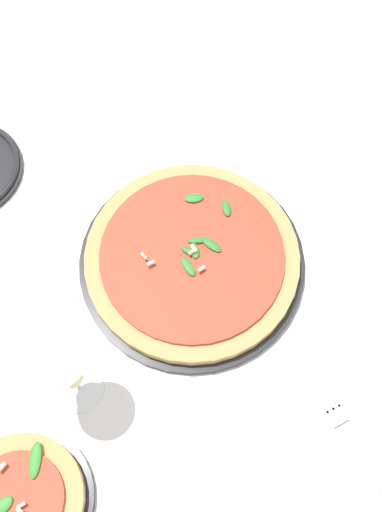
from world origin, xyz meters
TOP-DOWN VIEW (x-y plane):
  - ground_plane at (0.00, 0.00)m, footprint 6.00×6.00m
  - pizza_arugula_main at (0.01, 0.02)m, footprint 0.33×0.33m
  - pizza_personal_side at (-0.32, 0.23)m, footprint 0.18×0.18m
  - wine_glass at (-0.17, 0.17)m, footprint 0.08×0.08m
  - napkin at (-0.27, -0.20)m, footprint 0.15×0.12m
  - fork at (-0.26, -0.20)m, footprint 0.20×0.12m

SIDE VIEW (x-z plane):
  - ground_plane at x=0.00m, z-range 0.00..0.00m
  - napkin at x=-0.27m, z-range 0.00..0.01m
  - fork at x=-0.26m, z-range 0.01..0.01m
  - pizza_personal_side at x=-0.32m, z-range -0.01..0.04m
  - pizza_arugula_main at x=0.01m, z-range -0.01..0.04m
  - wine_glass at x=-0.17m, z-range 0.03..0.19m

